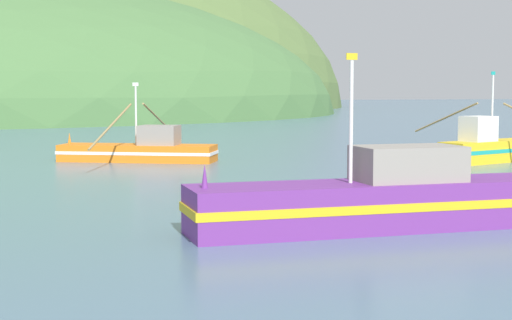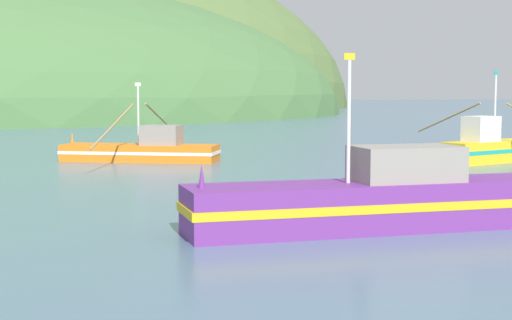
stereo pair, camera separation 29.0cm
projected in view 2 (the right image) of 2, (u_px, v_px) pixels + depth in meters
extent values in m
cube|color=gold|center=(492.00, 152.00, 46.58)|extent=(7.27, 4.07, 1.29)
cube|color=teal|center=(492.00, 150.00, 46.57)|extent=(7.34, 4.11, 0.23)
cube|color=silver|center=(481.00, 129.00, 45.85)|extent=(2.25, 1.98, 1.49)
cylinder|color=silver|center=(495.00, 108.00, 46.45)|extent=(0.12, 0.12, 3.89)
cube|color=teal|center=(496.00, 73.00, 46.26)|extent=(0.35, 0.15, 0.20)
cylinder|color=#997F4C|center=(448.00, 118.00, 49.21)|extent=(1.75, 4.79, 2.04)
cube|color=orange|center=(140.00, 153.00, 47.31)|extent=(9.55, 6.25, 1.02)
cube|color=white|center=(140.00, 152.00, 47.31)|extent=(9.65, 6.31, 0.18)
cone|color=orange|center=(72.00, 138.00, 47.93)|extent=(0.27, 0.27, 0.70)
cube|color=gray|center=(161.00, 135.00, 47.00)|extent=(2.85, 2.65, 1.18)
cylinder|color=silver|center=(138.00, 115.00, 47.12)|extent=(0.12, 0.12, 3.51)
cube|color=white|center=(138.00, 84.00, 46.95)|extent=(0.34, 0.18, 0.20)
cylinder|color=#997F4C|center=(113.00, 125.00, 42.52)|extent=(3.08, 6.35, 2.27)
cylinder|color=#997F4C|center=(161.00, 119.00, 51.77)|extent=(3.08, 6.35, 2.27)
cube|color=#6B2D84|center=(373.00, 206.00, 24.21)|extent=(11.76, 2.38, 1.48)
cube|color=gold|center=(373.00, 203.00, 24.20)|extent=(11.88, 2.41, 0.27)
cone|color=#6B2D84|center=(202.00, 176.00, 22.63)|extent=(0.20, 0.20, 0.70)
cube|color=gray|center=(406.00, 163.00, 24.40)|extent=(3.28, 1.95, 1.10)
cylinder|color=silver|center=(349.00, 122.00, 23.75)|extent=(0.12, 0.12, 3.73)
cube|color=gold|center=(349.00, 56.00, 23.57)|extent=(0.36, 0.03, 0.20)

